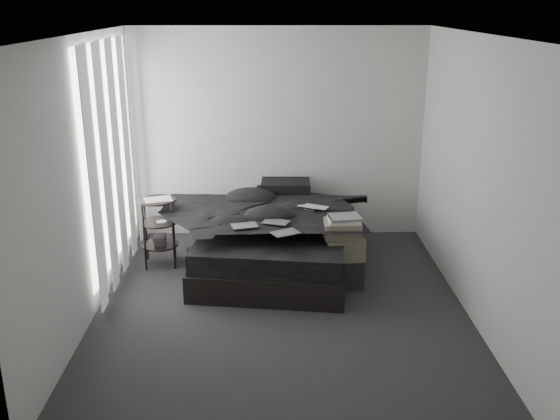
{
  "coord_description": "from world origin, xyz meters",
  "views": [
    {
      "loc": [
        -0.1,
        -5.52,
        2.87
      ],
      "look_at": [
        0.0,
        0.8,
        0.75
      ],
      "focal_mm": 40.0,
      "sensor_mm": 36.0,
      "label": 1
    }
  ],
  "objects_px": {
    "bed": "(276,255)",
    "laptop": "(311,202)",
    "box_lower": "(342,271)",
    "side_stand": "(159,232)"
  },
  "relations": [
    {
      "from": "bed",
      "to": "laptop",
      "type": "relative_size",
      "value": 6.24
    },
    {
      "from": "bed",
      "to": "laptop",
      "type": "xyz_separation_m",
      "value": [
        0.39,
        -0.0,
        0.63
      ]
    },
    {
      "from": "bed",
      "to": "laptop",
      "type": "distance_m",
      "value": 0.74
    },
    {
      "from": "bed",
      "to": "box_lower",
      "type": "bearing_deg",
      "value": -27.58
    },
    {
      "from": "laptop",
      "to": "side_stand",
      "type": "distance_m",
      "value": 1.76
    },
    {
      "from": "box_lower",
      "to": "laptop",
      "type": "bearing_deg",
      "value": 121.74
    },
    {
      "from": "bed",
      "to": "laptop",
      "type": "height_order",
      "value": "laptop"
    },
    {
      "from": "laptop",
      "to": "side_stand",
      "type": "bearing_deg",
      "value": -157.33
    },
    {
      "from": "laptop",
      "to": "box_lower",
      "type": "distance_m",
      "value": 0.84
    },
    {
      "from": "laptop",
      "to": "side_stand",
      "type": "height_order",
      "value": "laptop"
    }
  ]
}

